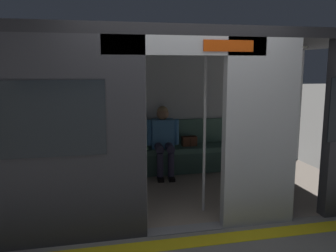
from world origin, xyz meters
name	(u,v)px	position (x,y,z in m)	size (l,w,h in m)	color
ground_plane	(184,230)	(0.00, 0.00, 0.00)	(60.00, 60.00, 0.00)	gray
platform_edge_strip	(192,242)	(0.00, 0.30, 0.00)	(8.00, 0.24, 0.01)	yellow
train_car	(159,92)	(0.05, -1.17, 1.50)	(6.40, 2.69, 2.28)	#ADAFB5
bench_seat	(151,155)	(0.00, -2.18, 0.35)	(2.98, 0.44, 0.45)	#4C7566
person_seated	(163,136)	(-0.21, -2.13, 0.67)	(0.55, 0.70, 1.18)	#4C8CC6
handbag	(189,141)	(-0.71, -2.26, 0.54)	(0.26, 0.15, 0.17)	brown
book	(141,148)	(0.16, -2.22, 0.47)	(0.15, 0.22, 0.03)	#33723F
grab_pole_door	(145,133)	(0.38, -0.38, 1.07)	(0.04, 0.04, 2.14)	silver
grab_pole_far	(205,129)	(-0.38, -0.47, 1.07)	(0.04, 0.04, 2.14)	silver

